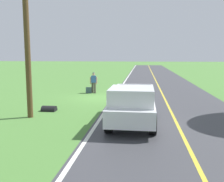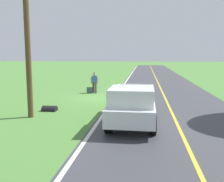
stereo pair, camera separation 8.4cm
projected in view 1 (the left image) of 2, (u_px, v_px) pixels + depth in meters
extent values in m
plane|color=#4C7F38|center=(102.00, 98.00, 19.45)|extent=(200.00, 200.00, 0.00)
cube|color=#3D3D42|center=(165.00, 99.00, 18.91)|extent=(7.81, 120.00, 0.00)
cube|color=silver|center=(114.00, 98.00, 19.34)|extent=(0.16, 117.60, 0.00)
cube|color=gold|center=(165.00, 99.00, 18.90)|extent=(0.14, 117.60, 0.00)
cylinder|color=#4C473D|center=(95.00, 88.00, 21.61)|extent=(0.18, 0.18, 0.88)
cylinder|color=#4C473D|center=(93.00, 88.00, 21.86)|extent=(0.18, 0.18, 0.88)
cube|color=#335999|center=(94.00, 79.00, 21.64)|extent=(0.42, 0.29, 0.58)
sphere|color=tan|center=(94.00, 74.00, 21.58)|extent=(0.23, 0.23, 0.23)
sphere|color=#4C564C|center=(94.00, 73.00, 21.57)|extent=(0.20, 0.20, 0.20)
cube|color=#591E19|center=(94.00, 79.00, 21.83)|extent=(0.33, 0.22, 0.44)
cylinder|color=tan|center=(97.00, 80.00, 21.62)|extent=(0.10, 0.10, 0.58)
cylinder|color=tan|center=(91.00, 80.00, 21.64)|extent=(0.10, 0.10, 0.58)
cube|color=#384C56|center=(89.00, 90.00, 21.73)|extent=(0.47, 0.23, 0.49)
cube|color=silver|center=(133.00, 107.00, 12.28)|extent=(2.06, 5.42, 0.70)
cube|color=silver|center=(132.00, 96.00, 11.01)|extent=(1.86, 2.18, 0.72)
cube|color=black|center=(132.00, 94.00, 11.00)|extent=(1.69, 1.31, 0.43)
cube|color=silver|center=(153.00, 92.00, 13.14)|extent=(0.13, 3.02, 0.45)
cube|color=silver|center=(116.00, 91.00, 13.38)|extent=(0.13, 3.02, 0.45)
cube|color=silver|center=(135.00, 88.00, 14.74)|extent=(1.84, 0.12, 0.45)
cylinder|color=black|center=(153.00, 125.00, 10.50)|extent=(0.31, 0.80, 0.80)
cylinder|color=black|center=(109.00, 123.00, 10.72)|extent=(0.31, 0.80, 0.80)
cylinder|color=black|center=(151.00, 108.00, 13.74)|extent=(0.31, 0.80, 0.80)
cylinder|color=black|center=(117.00, 107.00, 13.97)|extent=(0.31, 0.80, 0.80)
cylinder|color=brown|center=(27.00, 41.00, 12.86)|extent=(0.28, 0.28, 7.74)
cylinder|color=black|center=(49.00, 111.00, 14.87)|extent=(0.80, 0.60, 0.60)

